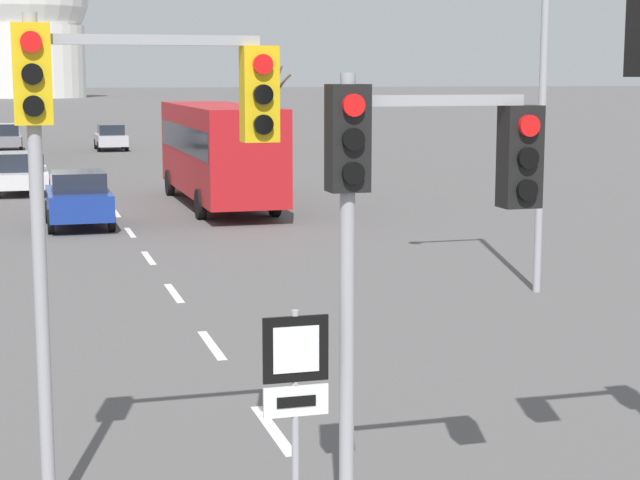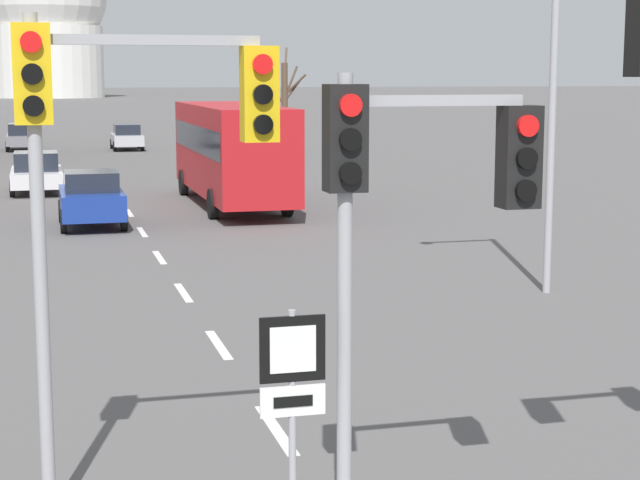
{
  "view_description": "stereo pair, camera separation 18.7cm",
  "coord_description": "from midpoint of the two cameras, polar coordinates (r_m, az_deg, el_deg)",
  "views": [
    {
      "loc": [
        -2.98,
        -4.08,
        4.48
      ],
      "look_at": [
        -0.02,
        6.41,
        2.8
      ],
      "focal_mm": 60.0,
      "sensor_mm": 36.0,
      "label": 1
    },
    {
      "loc": [
        -2.8,
        -4.13,
        4.48
      ],
      "look_at": [
        -0.02,
        6.41,
        2.8
      ],
      "focal_mm": 60.0,
      "sensor_mm": 36.0,
      "label": 2
    }
  ],
  "objects": [
    {
      "name": "city_bus",
      "position": [
        37.06,
        -5.57,
        4.97
      ],
      "size": [
        2.66,
        10.8,
        3.48
      ],
      "color": "red",
      "rests_on": "ground_plane"
    },
    {
      "name": "street_lamp_right",
      "position": [
        22.24,
        10.77,
        10.84
      ],
      "size": [
        2.21,
        0.36,
        8.76
      ],
      "color": "#9E9EA3",
      "rests_on": "ground_plane"
    },
    {
      "name": "lane_stripe_5",
      "position": [
        31.28,
        -10.26,
        0.4
      ],
      "size": [
        0.16,
        2.0,
        0.01
      ],
      "primitive_type": "cube",
      "color": "silver",
      "rests_on": "ground_plane"
    },
    {
      "name": "capitol_dome",
      "position": [
        226.69,
        -15.29,
        11.52
      ],
      "size": [
        24.01,
        24.01,
        33.91
      ],
      "color": "silver",
      "rests_on": "ground_plane"
    },
    {
      "name": "lane_stripe_7",
      "position": [
        40.17,
        -11.51,
        2.2
      ],
      "size": [
        0.16,
        2.0,
        0.01
      ],
      "primitive_type": "cube",
      "color": "silver",
      "rests_on": "ground_plane"
    },
    {
      "name": "lane_stripe_4",
      "position": [
        26.85,
        -9.33,
        -0.95
      ],
      "size": [
        0.16,
        2.0,
        0.01
      ],
      "primitive_type": "cube",
      "color": "silver",
      "rests_on": "ground_plane"
    },
    {
      "name": "lane_stripe_2",
      "position": [
        18.12,
        -6.09,
        -5.59
      ],
      "size": [
        0.16,
        2.0,
        0.01
      ],
      "primitive_type": "cube",
      "color": "silver",
      "rests_on": "ground_plane"
    },
    {
      "name": "traffic_signal_centre_tall",
      "position": [
        9.82,
        4.34,
        2.46
      ],
      "size": [
        2.06,
        0.34,
        4.51
      ],
      "color": "#9E9EA3",
      "rests_on": "ground_plane"
    },
    {
      "name": "sedan_mid_centre",
      "position": [
        67.14,
        -16.51,
        5.29
      ],
      "size": [
        1.91,
        4.2,
        1.62
      ],
      "color": "slate",
      "rests_on": "ground_plane"
    },
    {
      "name": "traffic_signal_near_left",
      "position": [
        10.7,
        -11.31,
        5.28
      ],
      "size": [
        2.57,
        0.34,
        5.08
      ],
      "color": "#9E9EA3",
      "rests_on": "ground_plane"
    },
    {
      "name": "route_sign_post",
      "position": [
        9.68,
        -1.86,
        -8.26
      ],
      "size": [
        0.6,
        0.08,
        2.42
      ],
      "color": "#9E9EA3",
      "rests_on": "ground_plane"
    },
    {
      "name": "bare_tree_right_near",
      "position": [
        58.43,
        -2.77,
        7.16
      ],
      "size": [
        2.36,
        1.54,
        6.01
      ],
      "color": "brown",
      "rests_on": "ground_plane"
    },
    {
      "name": "sedan_far_left",
      "position": [
        42.54,
        -15.74,
        3.47
      ],
      "size": [
        1.98,
        4.32,
        1.59
      ],
      "color": "silver",
      "rests_on": "ground_plane"
    },
    {
      "name": "lane_stripe_6",
      "position": [
        35.72,
        -10.97,
        1.41
      ],
      "size": [
        0.16,
        2.0,
        0.01
      ],
      "primitive_type": "cube",
      "color": "silver",
      "rests_on": "ground_plane"
    },
    {
      "name": "sedan_near_left",
      "position": [
        32.55,
        -12.91,
        2.16
      ],
      "size": [
        1.89,
        3.82,
        1.68
      ],
      "color": "navy",
      "rests_on": "ground_plane"
    },
    {
      "name": "lane_stripe_3",
      "position": [
        22.46,
        -8.03,
        -2.82
      ],
      "size": [
        0.16,
        2.0,
        0.01
      ],
      "primitive_type": "cube",
      "color": "silver",
      "rests_on": "ground_plane"
    },
    {
      "name": "sedan_near_right",
      "position": [
        66.09,
        -11.17,
        5.4
      ],
      "size": [
        1.83,
        4.03,
        1.56
      ],
      "color": "#B7B7BC",
      "rests_on": "ground_plane"
    },
    {
      "name": "lane_stripe_1",
      "position": [
        13.88,
        -2.91,
        -10.06
      ],
      "size": [
        0.16,
        2.0,
        0.01
      ],
      "primitive_type": "cube",
      "color": "silver",
      "rests_on": "ground_plane"
    }
  ]
}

